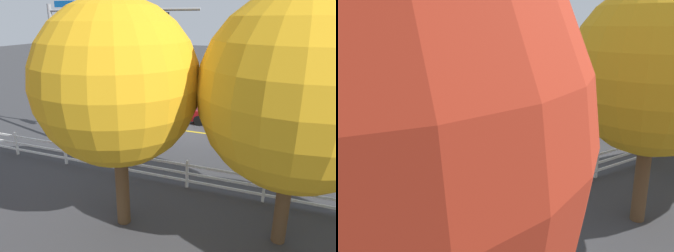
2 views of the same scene
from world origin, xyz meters
The scene contains 10 objects.
ground_plane centered at (0.00, 0.00, 0.00)m, with size 120.00×120.00×0.00m, color #38383A.
lane_center_stripe centered at (-4.00, 0.00, 0.00)m, with size 28.00×0.16×0.01m, color gold.
signal_assembly centered at (3.87, 4.02, 4.97)m, with size 7.43×0.37×7.06m.
car_0 centered at (-12.64, 2.05, 0.70)m, with size 4.62×1.92×1.49m.
car_1 centered at (4.03, -2.01, 0.67)m, with size 4.50×2.04×1.40m.
car_2 centered at (-1.44, -2.13, 0.70)m, with size 4.58×2.07×1.42m.
car_3 centered at (-6.90, 1.72, 0.61)m, with size 4.39×1.96×1.27m.
white_rail_fence centered at (-3.00, 6.17, 0.60)m, with size 26.10×0.10×1.15m.
tree_2 centered at (-0.32, 9.01, 4.56)m, with size 4.72×4.72×6.93m.
tree_3 centered at (7.86, 11.57, 4.88)m, with size 4.23×4.23×7.02m.
Camera 2 is at (8.31, 14.73, 5.80)m, focal length 37.27 mm.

